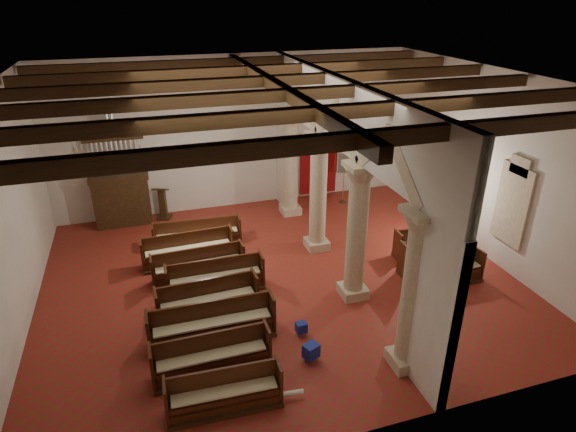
{
  "coord_description": "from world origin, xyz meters",
  "views": [
    {
      "loc": [
        -3.53,
        -12.14,
        8.12
      ],
      "look_at": [
        0.44,
        0.5,
        1.85
      ],
      "focal_mm": 30.0,
      "sensor_mm": 36.0,
      "label": 1
    }
  ],
  "objects_px": {
    "pipe_organ": "(121,190)",
    "lectern": "(163,205)",
    "aisle_pew_0": "(452,273)",
    "processional_banner": "(343,185)",
    "nave_pew_0": "(225,397)"
  },
  "relations": [
    {
      "from": "pipe_organ",
      "to": "lectern",
      "type": "relative_size",
      "value": 3.26
    },
    {
      "from": "pipe_organ",
      "to": "aisle_pew_0",
      "type": "bearing_deg",
      "value": -37.68
    },
    {
      "from": "pipe_organ",
      "to": "lectern",
      "type": "distance_m",
      "value": 1.66
    },
    {
      "from": "lectern",
      "to": "aisle_pew_0",
      "type": "xyz_separation_m",
      "value": [
        8.0,
        -7.28,
        -0.23
      ]
    },
    {
      "from": "processional_banner",
      "to": "pipe_organ",
      "type": "bearing_deg",
      "value": -164.33
    },
    {
      "from": "processional_banner",
      "to": "aisle_pew_0",
      "type": "bearing_deg",
      "value": -64.01
    },
    {
      "from": "pipe_organ",
      "to": "nave_pew_0",
      "type": "relative_size",
      "value": 1.79
    },
    {
      "from": "processional_banner",
      "to": "nave_pew_0",
      "type": "relative_size",
      "value": 0.93
    },
    {
      "from": "pipe_organ",
      "to": "nave_pew_0",
      "type": "distance_m",
      "value": 10.28
    },
    {
      "from": "nave_pew_0",
      "to": "aisle_pew_0",
      "type": "bearing_deg",
      "value": 22.65
    },
    {
      "from": "nave_pew_0",
      "to": "aisle_pew_0",
      "type": "relative_size",
      "value": 1.27
    },
    {
      "from": "lectern",
      "to": "processional_banner",
      "type": "distance_m",
      "value": 7.31
    },
    {
      "from": "processional_banner",
      "to": "nave_pew_0",
      "type": "bearing_deg",
      "value": -105.94
    },
    {
      "from": "lectern",
      "to": "nave_pew_0",
      "type": "bearing_deg",
      "value": -64.55
    },
    {
      "from": "processional_banner",
      "to": "aisle_pew_0",
      "type": "relative_size",
      "value": 1.18
    }
  ]
}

